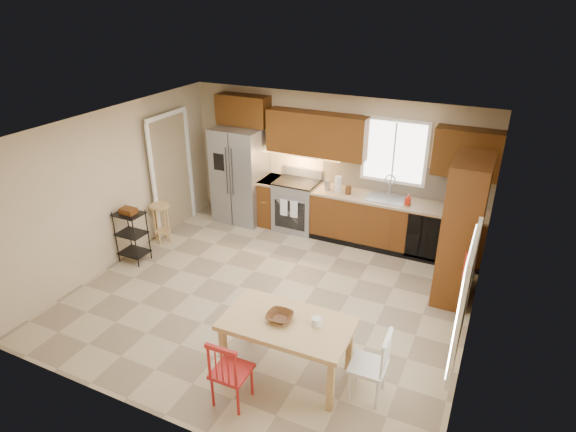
# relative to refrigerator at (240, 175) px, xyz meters

# --- Properties ---
(floor) EXTENTS (5.50, 5.50, 0.00)m
(floor) POSITION_rel_refrigerator_xyz_m (1.70, -2.12, -0.91)
(floor) COLOR tan
(floor) RESTS_ON ground
(ceiling) EXTENTS (5.50, 5.00, 0.02)m
(ceiling) POSITION_rel_refrigerator_xyz_m (1.70, -2.12, 1.59)
(ceiling) COLOR silver
(ceiling) RESTS_ON ground
(wall_back) EXTENTS (5.50, 0.02, 2.50)m
(wall_back) POSITION_rel_refrigerator_xyz_m (1.70, 0.38, 0.34)
(wall_back) COLOR #CCB793
(wall_back) RESTS_ON ground
(wall_front) EXTENTS (5.50, 0.02, 2.50)m
(wall_front) POSITION_rel_refrigerator_xyz_m (1.70, -4.62, 0.34)
(wall_front) COLOR #CCB793
(wall_front) RESTS_ON ground
(wall_left) EXTENTS (0.02, 5.00, 2.50)m
(wall_left) POSITION_rel_refrigerator_xyz_m (-1.05, -2.12, 0.34)
(wall_left) COLOR #CCB793
(wall_left) RESTS_ON ground
(wall_right) EXTENTS (0.02, 5.00, 2.50)m
(wall_right) POSITION_rel_refrigerator_xyz_m (4.45, -2.12, 0.34)
(wall_right) COLOR #CCB793
(wall_right) RESTS_ON ground
(refrigerator) EXTENTS (0.92, 0.75, 1.82)m
(refrigerator) POSITION_rel_refrigerator_xyz_m (0.00, 0.00, 0.00)
(refrigerator) COLOR gray
(refrigerator) RESTS_ON floor
(range_stove) EXTENTS (0.76, 0.63, 0.92)m
(range_stove) POSITION_rel_refrigerator_xyz_m (1.15, 0.06, -0.45)
(range_stove) COLOR gray
(range_stove) RESTS_ON floor
(base_cabinet_narrow) EXTENTS (0.30, 0.60, 0.90)m
(base_cabinet_narrow) POSITION_rel_refrigerator_xyz_m (0.60, 0.08, -0.46)
(base_cabinet_narrow) COLOR #5F3111
(base_cabinet_narrow) RESTS_ON floor
(base_cabinet_run) EXTENTS (2.92, 0.60, 0.90)m
(base_cabinet_run) POSITION_rel_refrigerator_xyz_m (2.99, 0.08, -0.46)
(base_cabinet_run) COLOR #5F3111
(base_cabinet_run) RESTS_ON floor
(dishwasher) EXTENTS (0.60, 0.02, 0.78)m
(dishwasher) POSITION_rel_refrigerator_xyz_m (3.55, -0.22, -0.46)
(dishwasher) COLOR black
(dishwasher) RESTS_ON floor
(backsplash) EXTENTS (2.92, 0.03, 0.55)m
(backsplash) POSITION_rel_refrigerator_xyz_m (2.99, 0.36, 0.27)
(backsplash) COLOR beige
(backsplash) RESTS_ON wall_back
(upper_over_fridge) EXTENTS (1.00, 0.35, 0.55)m
(upper_over_fridge) POSITION_rel_refrigerator_xyz_m (0.00, 0.20, 1.19)
(upper_over_fridge) COLOR #522E0D
(upper_over_fridge) RESTS_ON wall_back
(upper_left_block) EXTENTS (1.80, 0.35, 0.75)m
(upper_left_block) POSITION_rel_refrigerator_xyz_m (1.45, 0.20, 0.92)
(upper_left_block) COLOR #522E0D
(upper_left_block) RESTS_ON wall_back
(upper_right_block) EXTENTS (1.00, 0.35, 0.75)m
(upper_right_block) POSITION_rel_refrigerator_xyz_m (3.95, 0.20, 0.92)
(upper_right_block) COLOR #522E0D
(upper_right_block) RESTS_ON wall_back
(window_back) EXTENTS (1.12, 0.04, 1.12)m
(window_back) POSITION_rel_refrigerator_xyz_m (2.80, 0.35, 0.74)
(window_back) COLOR white
(window_back) RESTS_ON wall_back
(sink) EXTENTS (0.62, 0.46, 0.16)m
(sink) POSITION_rel_refrigerator_xyz_m (2.80, 0.08, -0.05)
(sink) COLOR gray
(sink) RESTS_ON base_cabinet_run
(undercab_glow) EXTENTS (1.60, 0.30, 0.01)m
(undercab_glow) POSITION_rel_refrigerator_xyz_m (1.15, 0.17, 0.52)
(undercab_glow) COLOR #FFBF66
(undercab_glow) RESTS_ON wall_back
(soap_bottle) EXTENTS (0.09, 0.09, 0.19)m
(soap_bottle) POSITION_rel_refrigerator_xyz_m (3.18, -0.02, 0.09)
(soap_bottle) COLOR red
(soap_bottle) RESTS_ON base_cabinet_run
(paper_towel) EXTENTS (0.12, 0.12, 0.28)m
(paper_towel) POSITION_rel_refrigerator_xyz_m (1.95, 0.03, 0.13)
(paper_towel) COLOR silver
(paper_towel) RESTS_ON base_cabinet_run
(canister_steel) EXTENTS (0.11, 0.11, 0.18)m
(canister_steel) POSITION_rel_refrigerator_xyz_m (1.75, 0.03, 0.08)
(canister_steel) COLOR gray
(canister_steel) RESTS_ON base_cabinet_run
(canister_wood) EXTENTS (0.10, 0.10, 0.14)m
(canister_wood) POSITION_rel_refrigerator_xyz_m (2.15, -0.00, 0.06)
(canister_wood) COLOR #503115
(canister_wood) RESTS_ON base_cabinet_run
(pantry) EXTENTS (0.50, 0.95, 2.10)m
(pantry) POSITION_rel_refrigerator_xyz_m (4.13, -0.93, 0.14)
(pantry) COLOR #5F3111
(pantry) RESTS_ON floor
(fire_extinguisher) EXTENTS (0.12, 0.12, 0.36)m
(fire_extinguisher) POSITION_rel_refrigerator_xyz_m (4.33, -1.98, 0.19)
(fire_extinguisher) COLOR red
(fire_extinguisher) RESTS_ON wall_right
(window_right) EXTENTS (0.04, 1.02, 1.32)m
(window_right) POSITION_rel_refrigerator_xyz_m (4.38, -3.27, 0.54)
(window_right) COLOR white
(window_right) RESTS_ON wall_right
(doorway) EXTENTS (0.04, 0.95, 2.10)m
(doorway) POSITION_rel_refrigerator_xyz_m (-0.97, -0.82, 0.14)
(doorway) COLOR #8C7A59
(doorway) RESTS_ON wall_left
(dining_table) EXTENTS (1.48, 0.86, 0.71)m
(dining_table) POSITION_rel_refrigerator_xyz_m (2.60, -3.43, -0.55)
(dining_table) COLOR tan
(dining_table) RESTS_ON floor
(chair_red) EXTENTS (0.41, 0.41, 0.86)m
(chair_red) POSITION_rel_refrigerator_xyz_m (2.25, -4.08, -0.48)
(chair_red) COLOR #A51B19
(chair_red) RESTS_ON floor
(chair_white) EXTENTS (0.41, 0.41, 0.86)m
(chair_white) POSITION_rel_refrigerator_xyz_m (3.55, -3.38, -0.48)
(chair_white) COLOR silver
(chair_white) RESTS_ON floor
(table_bowl) EXTENTS (0.30, 0.30, 0.07)m
(table_bowl) POSITION_rel_refrigerator_xyz_m (2.51, -3.43, -0.19)
(table_bowl) COLOR #503115
(table_bowl) RESTS_ON dining_table
(table_jar) EXTENTS (0.10, 0.10, 0.12)m
(table_jar) POSITION_rel_refrigerator_xyz_m (2.92, -3.34, -0.16)
(table_jar) COLOR silver
(table_jar) RESTS_ON dining_table
(bar_stool) EXTENTS (0.43, 0.43, 0.71)m
(bar_stool) POSITION_rel_refrigerator_xyz_m (-0.80, -1.44, -0.55)
(bar_stool) COLOR tan
(bar_stool) RESTS_ON floor
(utility_cart) EXTENTS (0.45, 0.35, 0.90)m
(utility_cart) POSITION_rel_refrigerator_xyz_m (-0.80, -2.17, -0.46)
(utility_cart) COLOR black
(utility_cart) RESTS_ON floor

